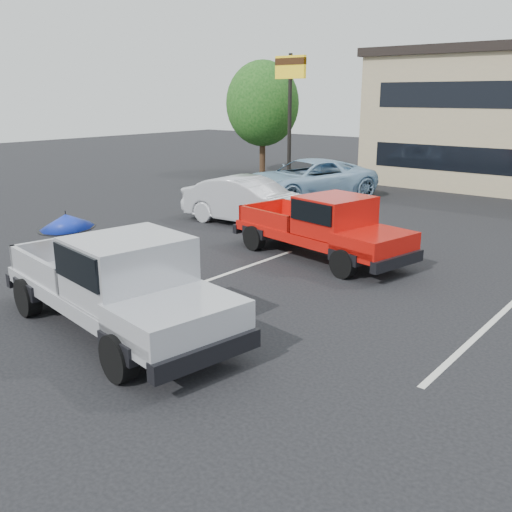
% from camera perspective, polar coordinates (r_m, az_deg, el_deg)
% --- Properties ---
extents(ground, '(90.00, 90.00, 0.00)m').
position_cam_1_polar(ground, '(10.76, 2.39, -7.17)').
color(ground, black).
rests_on(ground, ground).
extents(stripe_left, '(0.12, 5.00, 0.01)m').
position_cam_1_polar(stripe_left, '(14.01, -2.51, -1.64)').
color(stripe_left, silver).
rests_on(stripe_left, ground).
extents(stripe_right, '(0.12, 5.00, 0.01)m').
position_cam_1_polar(stripe_right, '(11.19, 21.32, -7.38)').
color(stripe_right, silver).
rests_on(stripe_right, ground).
extents(motel_sign, '(1.60, 0.22, 6.00)m').
position_cam_1_polar(motel_sign, '(27.12, 3.44, 16.75)').
color(motel_sign, black).
rests_on(motel_sign, ground).
extents(tree_left, '(3.96, 3.96, 6.02)m').
position_cam_1_polar(tree_left, '(31.93, 0.66, 14.98)').
color(tree_left, '#332114').
rests_on(tree_left, ground).
extents(silver_pickup, '(5.92, 2.81, 2.06)m').
position_cam_1_polar(silver_pickup, '(10.32, -13.21, -2.39)').
color(silver_pickup, black).
rests_on(silver_pickup, ground).
extents(red_pickup, '(5.47, 2.74, 1.72)m').
position_cam_1_polar(red_pickup, '(14.91, 7.38, 3.06)').
color(red_pickup, black).
rests_on(red_pickup, ground).
extents(silver_sedan, '(4.84, 2.02, 1.56)m').
position_cam_1_polar(silver_sedan, '(19.14, -0.64, 5.52)').
color(silver_sedan, silver).
rests_on(silver_sedan, ground).
extents(blue_suv, '(4.52, 6.50, 1.65)m').
position_cam_1_polar(blue_suv, '(23.80, 5.12, 7.61)').
color(blue_suv, '#8FB7D5').
rests_on(blue_suv, ground).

